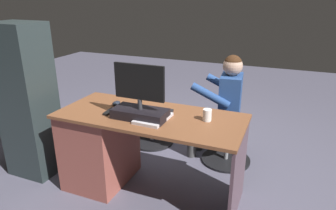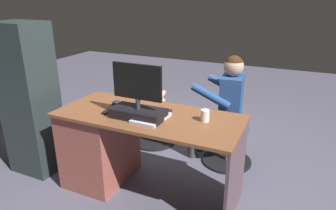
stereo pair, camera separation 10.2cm
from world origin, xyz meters
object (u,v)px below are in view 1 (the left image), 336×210
Objects in this scene: visitor_chair at (227,139)px; person at (222,100)px; monitor at (140,104)px; tv_remote at (109,111)px; office_chair_teddy at (152,122)px; teddy_bear at (151,94)px; computer_mouse at (116,103)px; desk at (110,143)px; cup at (207,115)px; keyboard at (148,110)px.

person is (0.08, -0.01, 0.41)m from visitor_chair.
monitor is 0.86× the size of visitor_chair.
monitor is 0.32m from tv_remote.
teddy_bear is at bearing -90.00° from office_chair_teddy.
visitor_chair is (-0.92, 0.10, 0.00)m from office_chair_teddy.
visitor_chair is at bearing -141.80° from computer_mouse.
cup is (-0.88, -0.06, 0.39)m from desk.
monitor is 0.84× the size of office_chair_teddy.
desk is at bearing 90.27° from office_chair_teddy.
keyboard is at bearing -154.51° from tv_remote.
cup is 0.90m from visitor_chair.
visitor_chair is at bearing -138.14° from tv_remote.
tv_remote is 0.99m from teddy_bear.
office_chair_teddy is (0.38, -0.97, -0.61)m from monitor.
keyboard reaches higher than desk.
monitor reaches higher than office_chair_teddy.
person is (-0.76, -0.88, -0.08)m from tv_remote.
teddy_bear is (-0.00, -0.01, 0.35)m from office_chair_teddy.
tv_remote is 0.29× the size of office_chair_teddy.
person is at bearing -123.72° from keyboard.
computer_mouse is 1.23m from visitor_chair.
computer_mouse is 0.08× the size of person.
teddy_bear is at bearing -89.73° from desk.
cup is 0.82m from tv_remote.
teddy_bear reaches higher than visitor_chair.
keyboard is at bearing 113.92° from office_chair_teddy.
teddy_bear is (0.04, -0.80, -0.16)m from computer_mouse.
person reaches higher than visitor_chair.
office_chair_teddy is 1.02× the size of visitor_chair.
monitor reaches higher than tv_remote.
computer_mouse reaches higher than visitor_chair.
monitor reaches higher than cup.
monitor is (-0.37, 0.09, 0.47)m from desk.
visitor_chair is at bearing 173.99° from office_chair_teddy.
teddy_bear is 0.66× the size of visitor_chair.
monitor is at bearing 62.40° from person.
teddy_bear is (0.36, -0.82, -0.15)m from keyboard.
cup reaches higher than office_chair_teddy.
cup reaches higher than visitor_chair.
tv_remote is at bearing 45.95° from visitor_chair.
person is (-0.84, 0.10, 0.07)m from teddy_bear.
cup is at bearing -175.80° from desk.
office_chair_teddy is (0.88, -0.82, -0.53)m from cup.
teddy_bear is 0.30× the size of person.
computer_mouse is at bearing -3.14° from keyboard.
tv_remote is (0.28, 0.16, -0.00)m from keyboard.
visitor_chair is at bearing -93.04° from cup.
monitor is 4.57× the size of computer_mouse.
monitor is 0.53m from cup.
tv_remote is 1.16m from person.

